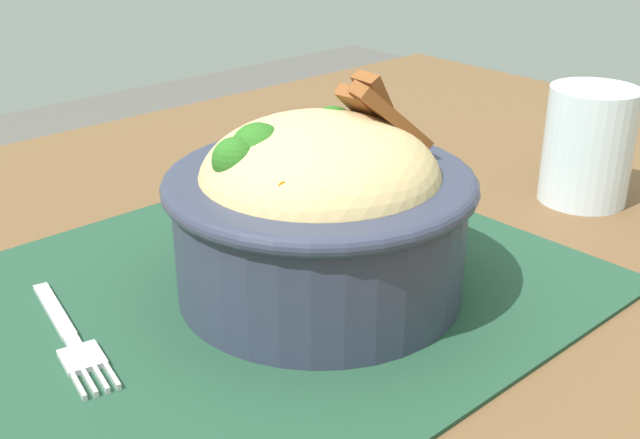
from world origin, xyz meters
TOP-DOWN VIEW (x-y plane):
  - table at (0.00, 0.00)m, footprint 1.20×0.83m
  - placemat at (0.01, -0.01)m, footprint 0.41×0.34m
  - bowl at (-0.02, 0.01)m, footprint 0.19×0.19m
  - fork at (0.13, -0.04)m, footprint 0.04×0.13m
  - drinking_glass at (-0.29, 0.04)m, footprint 0.07×0.07m

SIDE VIEW (x-z plane):
  - table at x=0.00m, z-range 0.29..1.02m
  - placemat at x=0.01m, z-range 0.73..0.73m
  - fork at x=0.13m, z-range 0.73..0.74m
  - drinking_glass at x=-0.29m, z-range 0.73..0.82m
  - bowl at x=-0.02m, z-range 0.72..0.86m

